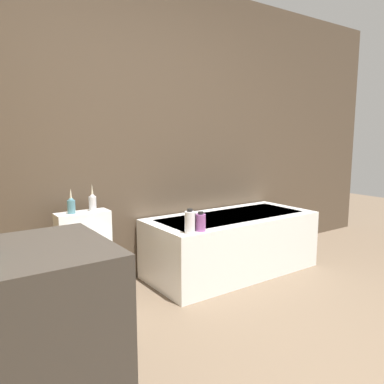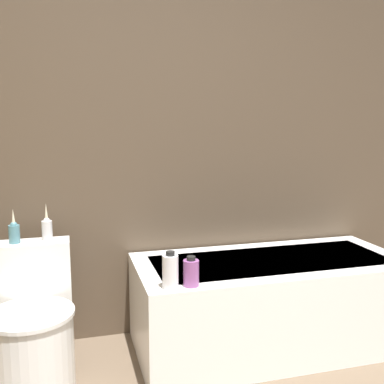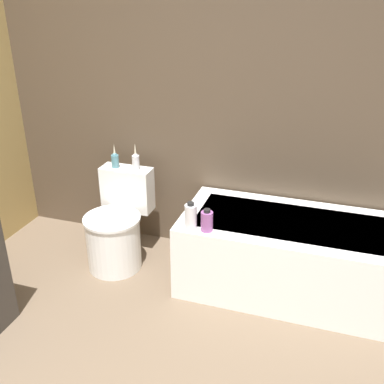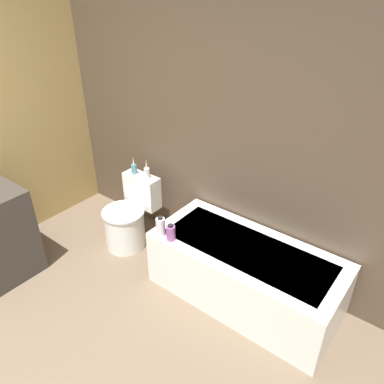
{
  "view_description": "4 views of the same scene",
  "coord_description": "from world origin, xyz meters",
  "px_view_note": "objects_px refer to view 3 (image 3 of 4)",
  "views": [
    {
      "loc": [
        -1.51,
        -0.72,
        1.27
      ],
      "look_at": [
        0.16,
        1.66,
        0.82
      ],
      "focal_mm": 35.0,
      "sensor_mm": 36.0,
      "label": 1
    },
    {
      "loc": [
        -0.41,
        -0.51,
        1.34
      ],
      "look_at": [
        0.21,
        1.72,
        0.97
      ],
      "focal_mm": 42.0,
      "sensor_mm": 36.0,
      "label": 2
    },
    {
      "loc": [
        0.84,
        -0.87,
        1.97
      ],
      "look_at": [
        0.05,
        1.55,
        0.78
      ],
      "focal_mm": 42.0,
      "sensor_mm": 36.0,
      "label": 3
    },
    {
      "loc": [
        1.82,
        -0.32,
        2.48
      ],
      "look_at": [
        0.22,
        1.73,
        0.93
      ],
      "focal_mm": 35.0,
      "sensor_mm": 36.0,
      "label": 4
    }
  ],
  "objects_px": {
    "bathtub": "(297,257)",
    "vase_silver": "(136,161)",
    "shampoo_bottle_short": "(207,221)",
    "shampoo_bottle_tall": "(191,217)",
    "vase_gold": "(115,159)",
    "toilet": "(117,229)"
  },
  "relations": [
    {
      "from": "bathtub",
      "to": "vase_silver",
      "type": "distance_m",
      "value": 1.36
    },
    {
      "from": "vase_silver",
      "to": "shampoo_bottle_short",
      "type": "relative_size",
      "value": 1.35
    },
    {
      "from": "vase_silver",
      "to": "shampoo_bottle_short",
      "type": "distance_m",
      "value": 0.83
    },
    {
      "from": "shampoo_bottle_tall",
      "to": "shampoo_bottle_short",
      "type": "height_order",
      "value": "shampoo_bottle_tall"
    },
    {
      "from": "shampoo_bottle_tall",
      "to": "shampoo_bottle_short",
      "type": "bearing_deg",
      "value": 3.57
    },
    {
      "from": "vase_silver",
      "to": "vase_gold",
      "type": "bearing_deg",
      "value": -175.23
    },
    {
      "from": "toilet",
      "to": "vase_silver",
      "type": "height_order",
      "value": "vase_silver"
    },
    {
      "from": "bathtub",
      "to": "toilet",
      "type": "height_order",
      "value": "toilet"
    },
    {
      "from": "bathtub",
      "to": "shampoo_bottle_short",
      "type": "distance_m",
      "value": 0.72
    },
    {
      "from": "vase_gold",
      "to": "shampoo_bottle_tall",
      "type": "distance_m",
      "value": 0.88
    },
    {
      "from": "vase_gold",
      "to": "shampoo_bottle_tall",
      "type": "xyz_separation_m",
      "value": [
        0.75,
        -0.44,
        -0.14
      ]
    },
    {
      "from": "bathtub",
      "to": "toilet",
      "type": "bearing_deg",
      "value": -177.38
    },
    {
      "from": "toilet",
      "to": "shampoo_bottle_short",
      "type": "distance_m",
      "value": 0.86
    },
    {
      "from": "shampoo_bottle_tall",
      "to": "shampoo_bottle_short",
      "type": "relative_size",
      "value": 1.23
    },
    {
      "from": "toilet",
      "to": "vase_gold",
      "type": "distance_m",
      "value": 0.53
    },
    {
      "from": "vase_gold",
      "to": "shampoo_bottle_tall",
      "type": "bearing_deg",
      "value": -30.36
    },
    {
      "from": "shampoo_bottle_short",
      "to": "vase_gold",
      "type": "bearing_deg",
      "value": 153.2
    },
    {
      "from": "toilet",
      "to": "shampoo_bottle_short",
      "type": "xyz_separation_m",
      "value": [
        0.77,
        -0.23,
        0.32
      ]
    },
    {
      "from": "vase_silver",
      "to": "shampoo_bottle_tall",
      "type": "distance_m",
      "value": 0.75
    },
    {
      "from": "bathtub",
      "to": "shampoo_bottle_tall",
      "type": "relative_size",
      "value": 8.51
    },
    {
      "from": "toilet",
      "to": "shampoo_bottle_short",
      "type": "relative_size",
      "value": 4.63
    },
    {
      "from": "toilet",
      "to": "shampoo_bottle_tall",
      "type": "height_order",
      "value": "shampoo_bottle_tall"
    }
  ]
}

